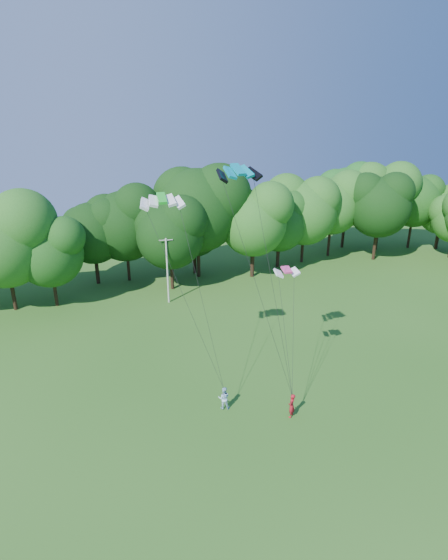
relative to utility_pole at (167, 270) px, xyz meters
name	(u,v)px	position (x,y,z in m)	size (l,w,h in m)	color
ground	(309,502)	(-0.29, -29.44, -3.88)	(160.00, 160.00, 0.00)	#255B18
utility_pole	(167,270)	(0.00, 0.00, 0.00)	(1.49, 0.32, 7.51)	silver
kite_flyer_left	(292,406)	(2.53, -22.74, -2.96)	(0.67, 0.44, 1.83)	#AE1621
kite_flyer_right	(224,398)	(-1.50, -20.05, -3.01)	(0.84, 0.66, 1.73)	#B3DAF8
kite_teal	(238,170)	(-0.69, -20.28, 13.11)	(2.71, 1.33, 0.64)	#05869A
kite_green	(162,198)	(-4.28, -15.89, 10.92)	(2.99, 1.61, 0.63)	green
kite_pink	(287,270)	(3.73, -19.10, 5.81)	(1.90, 1.12, 0.33)	#E63F88
tree_back_center	(197,197)	(5.95, 6.64, 6.58)	(11.51, 11.51, 16.75)	black
tree_back_east	(347,191)	(31.66, 10.55, 5.10)	(9.89, 9.89, 14.38)	black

